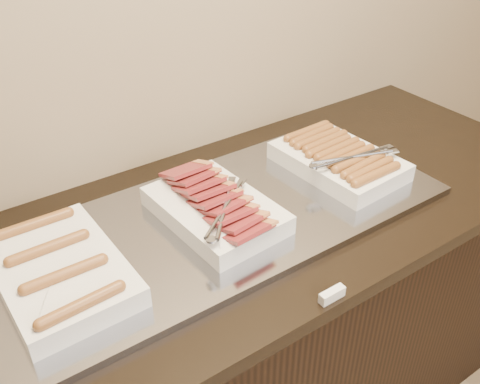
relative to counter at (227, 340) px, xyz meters
name	(u,v)px	position (x,y,z in m)	size (l,w,h in m)	color
counter	(227,340)	(0.00, 0.00, 0.00)	(2.06, 0.76, 0.90)	black
warming_tray	(216,221)	(-0.02, 0.00, 0.46)	(1.20, 0.50, 0.02)	#9598A3
dish_left	(59,271)	(-0.42, 0.00, 0.50)	(0.25, 0.37, 0.07)	white
dish_center	(216,208)	(-0.03, 0.00, 0.50)	(0.25, 0.37, 0.09)	white
dish_right	(339,159)	(0.39, 0.00, 0.50)	(0.27, 0.36, 0.08)	white
label_holder	(332,295)	(0.03, -0.36, 0.46)	(0.06, 0.02, 0.02)	white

